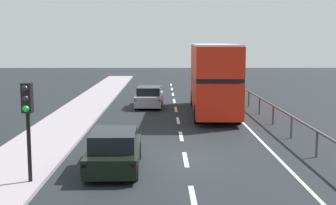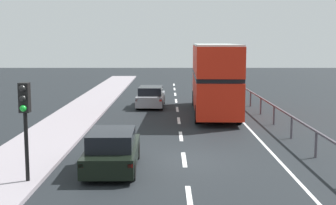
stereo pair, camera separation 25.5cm
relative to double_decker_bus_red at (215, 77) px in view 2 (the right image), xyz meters
The scene contains 8 objects.
ground_plane 11.46m from the double_decker_bus_red, 101.38° to the right, with size 73.55×120.00×0.10m, color black.
near_sidewalk_kerb 13.92m from the double_decker_bus_red, 126.79° to the right, with size 2.94×80.00×0.14m, color gray.
lane_paint_markings 3.16m from the double_decker_bus_red, 93.55° to the right, with size 3.66×46.00×0.01m.
bridge_side_railing 3.73m from the double_decker_bus_red, 35.49° to the right, with size 0.10×42.00×1.05m.
double_decker_bus_red is the anchor object (origin of this frame).
hatchback_car_near 13.32m from the double_decker_bus_red, 111.04° to the right, with size 1.79×4.13×1.38m.
traffic_signal_pole 15.87m from the double_decker_bus_red, 116.76° to the right, with size 0.30×0.42×3.03m.
sedan_car_ahead 5.25m from the double_decker_bus_red, 142.74° to the left, with size 1.87×4.29×1.39m.
Camera 2 is at (-0.60, -16.92, 4.41)m, focal length 49.35 mm.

